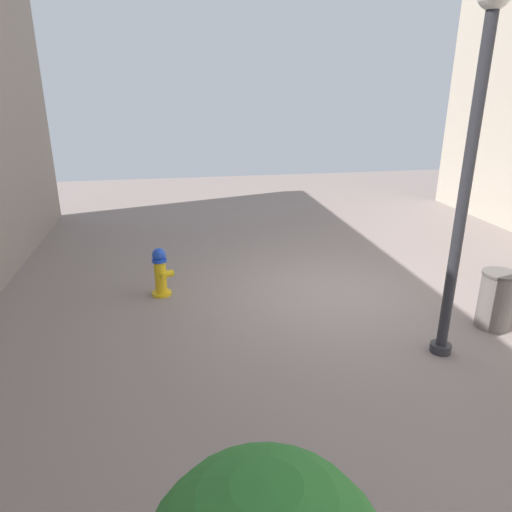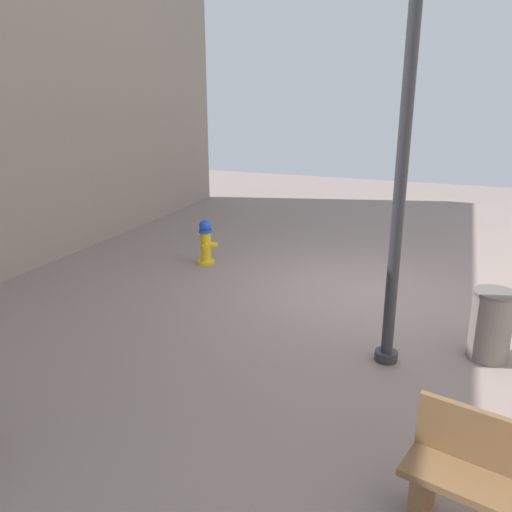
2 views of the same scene
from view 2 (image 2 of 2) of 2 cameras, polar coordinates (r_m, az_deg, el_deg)
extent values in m
plane|color=gray|center=(8.70, 10.16, -3.96)|extent=(23.40, 23.40, 0.00)
cylinder|color=gold|center=(10.04, -5.46, -0.65)|extent=(0.34, 0.34, 0.05)
cylinder|color=gold|center=(9.95, -5.51, 1.03)|extent=(0.20, 0.20, 0.56)
cylinder|color=blue|center=(9.86, -5.57, 2.76)|extent=(0.25, 0.25, 0.06)
sphere|color=blue|center=(9.84, -5.58, 3.29)|extent=(0.23, 0.23, 0.23)
cylinder|color=gold|center=(10.07, -5.45, 1.63)|extent=(0.13, 0.15, 0.09)
cylinder|color=gold|center=(9.79, -5.60, 1.17)|extent=(0.13, 0.15, 0.09)
cylinder|color=gold|center=(9.93, -4.60, 1.18)|extent=(0.17, 0.16, 0.12)
cube|color=brown|center=(4.56, 17.76, -23.29)|extent=(0.19, 0.41, 0.45)
cube|color=brown|center=(4.33, 26.21, -22.67)|extent=(1.56, 0.80, 0.06)
cylinder|color=#2D2D33|center=(6.69, 14.02, -10.52)|extent=(0.28, 0.28, 0.12)
cylinder|color=#2D2D33|center=(6.01, 15.51, 7.53)|extent=(0.14, 0.14, 4.10)
cylinder|color=slate|center=(7.00, 24.26, -7.06)|extent=(0.49, 0.49, 0.84)
cylinder|color=#5B5551|center=(6.84, 24.72, -3.70)|extent=(0.51, 0.51, 0.04)
camera|label=1|loc=(4.19, -58.38, 13.02)|focal=32.77mm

